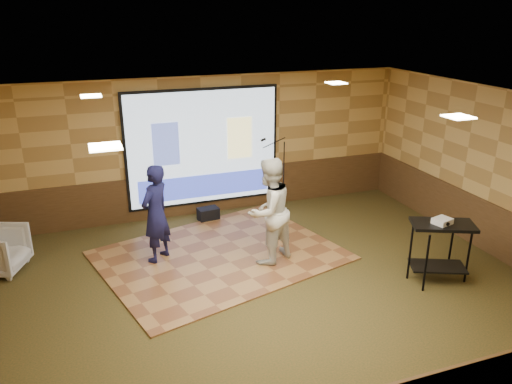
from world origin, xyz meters
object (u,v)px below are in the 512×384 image
object	(u,v)px
projector_screen	(204,149)
mic_stand	(281,191)
player_left	(156,214)
av_table	(441,240)
projector	(442,221)
dance_floor	(220,255)
player_right	(269,211)
duffel_bag	(208,214)

from	to	relation	value
projector_screen	mic_stand	xyz separation A→B (m)	(1.60, -0.49, -0.98)
player_left	av_table	distance (m)	4.83
av_table	projector	bearing A→B (deg)	-174.33
projector_screen	player_left	world-z (taller)	projector_screen
av_table	projector	world-z (taller)	projector
dance_floor	av_table	distance (m)	3.84
dance_floor	player_right	size ratio (longest dim) A/B	2.16
duffel_bag	dance_floor	bearing A→B (deg)	-97.36
projector	player_right	bearing A→B (deg)	131.35
projector_screen	av_table	distance (m)	5.12
projector_screen	av_table	xyz separation A→B (m)	(2.90, -4.16, -0.73)
player_left	av_table	size ratio (longest dim) A/B	1.70
dance_floor	player_left	distance (m)	1.43
player_right	duffel_bag	world-z (taller)	player_right
projector_screen	player_right	xyz separation A→B (m)	(0.49, -2.60, -0.49)
player_left	projector	world-z (taller)	player_left
dance_floor	duffel_bag	world-z (taller)	duffel_bag
av_table	player_left	bearing A→B (deg)	151.94
mic_stand	duffel_bag	world-z (taller)	mic_stand
player_right	mic_stand	bearing A→B (deg)	-143.66
projector_screen	player_right	size ratio (longest dim) A/B	1.74
projector_screen	player_right	bearing A→B (deg)	-79.26
player_left	dance_floor	bearing A→B (deg)	125.22
projector_screen	av_table	size ratio (longest dim) A/B	3.20
dance_floor	av_table	xyz separation A→B (m)	(3.17, -2.05, 0.73)
projector	duffel_bag	xyz separation A→B (m)	(-2.92, 3.76, -0.95)
player_right	duffel_bag	bearing A→B (deg)	-102.21
av_table	mic_stand	bearing A→B (deg)	109.54
player_right	mic_stand	world-z (taller)	player_right
dance_floor	av_table	world-z (taller)	av_table
player_right	player_left	bearing A→B (deg)	-47.24
projector_screen	av_table	world-z (taller)	projector_screen
duffel_bag	projector_screen	bearing A→B (deg)	83.30
player_left	player_right	bearing A→B (deg)	115.61
projector_screen	player_right	world-z (taller)	projector_screen
player_right	mic_stand	xyz separation A→B (m)	(1.11, 2.12, -0.49)
mic_stand	duffel_bag	bearing A→B (deg)	156.49
av_table	player_right	bearing A→B (deg)	147.20
dance_floor	av_table	size ratio (longest dim) A/B	3.95
player_left	av_table	world-z (taller)	player_left
mic_stand	dance_floor	bearing A→B (deg)	-159.73
player_left	mic_stand	world-z (taller)	player_left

